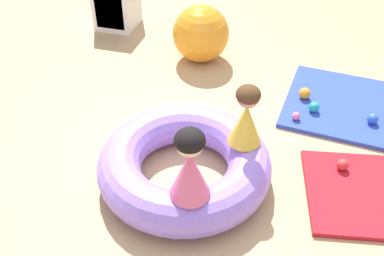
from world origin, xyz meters
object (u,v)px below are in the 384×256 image
object	(u,v)px
inflatable_cushion	(184,164)
storage_cube	(116,4)
play_ball_blue	(373,119)
play_ball_pink	(296,116)
play_ball_orange	(305,93)
exercise_ball_large	(201,34)
child_in_pink	(190,165)
play_ball_red	(343,165)
child_in_yellow	(246,116)
play_ball_teal	(314,107)

from	to	relation	value
inflatable_cushion	storage_cube	bearing A→B (deg)	124.13
inflatable_cushion	play_ball_blue	xyz separation A→B (m)	(1.35, 1.05, -0.07)
play_ball_pink	storage_cube	size ratio (longest dim) A/B	0.13
play_ball_blue	play_ball_orange	bearing A→B (deg)	159.70
play_ball_blue	exercise_ball_large	size ratio (longest dim) A/B	0.16
inflatable_cushion	child_in_pink	xyz separation A→B (m)	(0.16, -0.40, 0.40)
play_ball_orange	play_ball_red	xyz separation A→B (m)	(0.36, -0.87, -0.01)
play_ball_pink	play_ball_blue	bearing A→B (deg)	11.47
play_ball_blue	storage_cube	xyz separation A→B (m)	(-2.85, 1.17, 0.19)
play_ball_blue	play_ball_pink	bearing A→B (deg)	-168.53
child_in_yellow	play_ball_teal	distance (m)	1.10
play_ball_teal	play_ball_red	size ratio (longest dim) A/B	1.06
play_ball_orange	play_ball_red	world-z (taller)	play_ball_orange
inflatable_cushion	play_ball_orange	world-z (taller)	inflatable_cushion
exercise_ball_large	storage_cube	size ratio (longest dim) A/B	1.04
play_ball_blue	play_ball_orange	distance (m)	0.63
inflatable_cushion	storage_cube	xyz separation A→B (m)	(-1.51, 2.22, 0.12)
child_in_pink	play_ball_blue	bearing A→B (deg)	-98.35
child_in_yellow	play_ball_red	bearing A→B (deg)	-80.61
play_ball_red	play_ball_teal	bearing A→B (deg)	110.83
play_ball_red	play_ball_pink	bearing A→B (deg)	127.21
play_ball_teal	storage_cube	size ratio (longest dim) A/B	0.17
play_ball_blue	storage_cube	size ratio (longest dim) A/B	0.17
exercise_ball_large	storage_cube	distance (m)	1.24
play_ball_blue	child_in_pink	bearing A→B (deg)	-129.19
child_in_yellow	play_ball_pink	bearing A→B (deg)	-30.72
exercise_ball_large	inflatable_cushion	bearing A→B (deg)	-78.48
play_ball_teal	storage_cube	bearing A→B (deg)	154.22
child_in_yellow	exercise_ball_large	size ratio (longest dim) A/B	0.80
play_ball_teal	play_ball_pink	bearing A→B (deg)	-131.00
child_in_pink	inflatable_cushion	bearing A→B (deg)	-37.25
play_ball_pink	play_ball_red	xyz separation A→B (m)	(0.40, -0.52, 0.01)
child_in_yellow	child_in_pink	bearing A→B (deg)	152.50
storage_cube	play_ball_pink	bearing A→B (deg)	-30.30
play_ball_red	child_in_yellow	bearing A→B (deg)	-164.11
play_ball_orange	exercise_ball_large	bearing A→B (deg)	156.24
child_in_yellow	play_ball_blue	distance (m)	1.36
play_ball_orange	storage_cube	world-z (taller)	storage_cube
child_in_pink	play_ball_red	size ratio (longest dim) A/B	5.69
child_in_yellow	play_ball_pink	world-z (taller)	child_in_yellow
child_in_pink	play_ball_pink	bearing A→B (deg)	-81.94
inflatable_cushion	child_in_pink	world-z (taller)	child_in_pink
child_in_yellow	play_ball_teal	bearing A→B (deg)	-34.19
child_in_pink	play_ball_pink	size ratio (longest dim) A/B	7.13
play_ball_teal	play_ball_red	bearing A→B (deg)	-69.17
storage_cube	play_ball_orange	bearing A→B (deg)	-22.87
play_ball_orange	exercise_ball_large	distance (m)	1.24
play_ball_orange	storage_cube	bearing A→B (deg)	157.13
play_ball_pink	exercise_ball_large	xyz separation A→B (m)	(-1.08, 0.84, 0.21)
play_ball_red	exercise_ball_large	distance (m)	2.02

